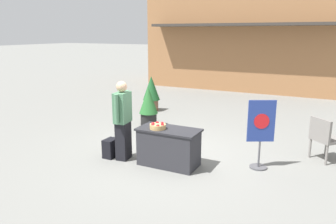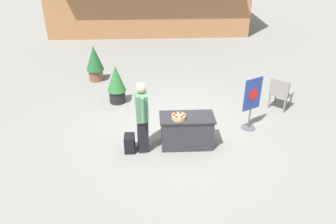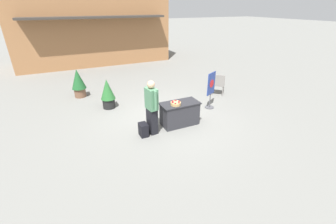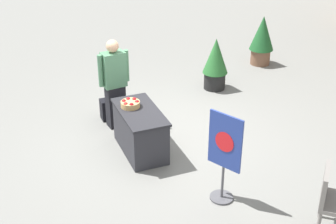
# 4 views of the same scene
# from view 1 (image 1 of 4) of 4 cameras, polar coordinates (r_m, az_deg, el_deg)

# --- Properties ---
(ground_plane) EXTENTS (120.00, 120.00, 0.00)m
(ground_plane) POSITION_cam_1_polar(r_m,az_deg,el_deg) (7.63, 0.63, -7.43)
(ground_plane) COLOR slate
(storefront_building) EXTENTS (9.87, 4.59, 4.96)m
(storefront_building) POSITION_cam_1_polar(r_m,az_deg,el_deg) (17.34, 14.29, 12.44)
(storefront_building) COLOR #9E6B42
(storefront_building) RESTS_ON ground_plane
(display_table) EXTENTS (1.30, 0.66, 0.80)m
(display_table) POSITION_cam_1_polar(r_m,az_deg,el_deg) (6.93, 0.14, -6.10)
(display_table) COLOR #2D2D33
(display_table) RESTS_ON ground_plane
(apple_basket) EXTENTS (0.33, 0.33, 0.13)m
(apple_basket) POSITION_cam_1_polar(r_m,az_deg,el_deg) (6.80, -1.79, -2.47)
(apple_basket) COLOR tan
(apple_basket) RESTS_ON display_table
(person_visitor) EXTENTS (0.31, 0.61, 1.75)m
(person_visitor) POSITION_cam_1_polar(r_m,az_deg,el_deg) (7.19, -7.89, -1.38)
(person_visitor) COLOR black
(person_visitor) RESTS_ON ground_plane
(backpack) EXTENTS (0.24, 0.34, 0.42)m
(backpack) POSITION_cam_1_polar(r_m,az_deg,el_deg) (7.54, -9.96, -6.21)
(backpack) COLOR black
(backpack) RESTS_ON ground_plane
(poster_board) EXTENTS (0.51, 0.36, 1.44)m
(poster_board) POSITION_cam_1_polar(r_m,az_deg,el_deg) (6.92, 15.83, -3.35)
(poster_board) COLOR #4C4C51
(poster_board) RESTS_ON ground_plane
(patio_chair) EXTENTS (0.78, 0.78, 0.97)m
(patio_chair) POSITION_cam_1_polar(r_m,az_deg,el_deg) (7.90, 25.61, -3.86)
(patio_chair) COLOR gray
(patio_chair) RESTS_ON ground_plane
(potted_plant_far_right) EXTENTS (0.61, 0.61, 1.25)m
(potted_plant_far_right) POSITION_cam_1_polar(r_m,az_deg,el_deg) (11.72, -2.92, 3.52)
(potted_plant_far_right) COLOR brown
(potted_plant_far_right) RESTS_ON ground_plane
(potted_plant_near_right) EXTENTS (0.56, 0.56, 1.18)m
(potted_plant_near_right) POSITION_cam_1_polar(r_m,az_deg,el_deg) (9.79, -3.42, 1.16)
(potted_plant_near_right) COLOR black
(potted_plant_near_right) RESTS_ON ground_plane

